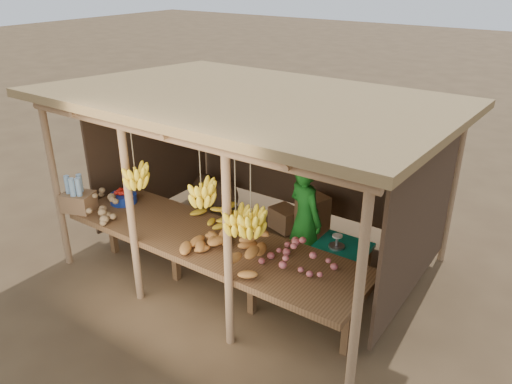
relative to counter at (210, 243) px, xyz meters
The scene contains 13 objects.
ground 1.20m from the counter, 90.00° to the left, with size 60.00×60.00×0.00m, color brown.
stall_structure 1.48m from the counter, 88.29° to the left, with size 4.70×3.50×2.43m.
counter is the anchor object (origin of this frame).
potato_heap 1.76m from the counter, behind, with size 0.94×0.57×0.36m, color #93744C, non-canonical shape.
sweet_potato_heap 0.57m from the counter, 15.41° to the right, with size 1.09×0.65×0.36m, color #BB7630, non-canonical shape.
onion_heap 1.23m from the counter, ahead, with size 0.80×0.48×0.36m, color #C76161, non-canonical shape.
banana_pile 0.50m from the counter, 123.70° to the left, with size 0.62×0.37×0.35m, color yellow, non-canonical shape.
tomato_basin 1.61m from the counter, behind, with size 0.36×0.36×0.19m.
bottle_box 1.96m from the counter, 168.37° to the right, with size 0.46×0.41×0.49m.
vendor 1.29m from the counter, 59.40° to the left, with size 0.57×0.37×1.57m, color #19741D.
tarp_crate 1.68m from the counter, 41.94° to the left, with size 0.65×0.56×0.77m.
carton_stack 2.00m from the counter, 85.10° to the left, with size 0.99×0.47×0.68m.
burlap_sacks 2.56m from the counter, 128.21° to the left, with size 0.88×0.46×0.62m.
Camera 1 is at (3.36, -4.85, 3.76)m, focal length 35.00 mm.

